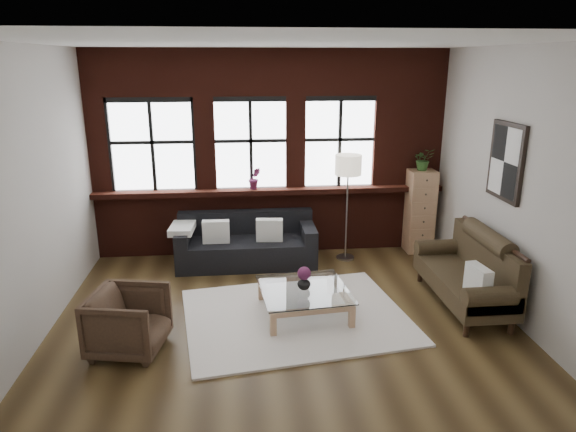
{
  "coord_description": "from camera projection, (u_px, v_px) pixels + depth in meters",
  "views": [
    {
      "loc": [
        -0.5,
        -5.52,
        3.03
      ],
      "look_at": [
        0.1,
        0.6,
        1.15
      ],
      "focal_mm": 32.0,
      "sensor_mm": 36.0,
      "label": 1
    }
  ],
  "objects": [
    {
      "name": "floor",
      "position": [
        285.0,
        322.0,
        6.19
      ],
      "size": [
        5.5,
        5.5,
        0.0
      ],
      "primitive_type": "plane",
      "color": "#3D2C16",
      "rests_on": "ground"
    },
    {
      "name": "ceiling",
      "position": [
        284.0,
        42.0,
        5.25
      ],
      "size": [
        5.5,
        5.5,
        0.0
      ],
      "primitive_type": "plane",
      "rotation": [
        3.14,
        0.0,
        0.0
      ],
      "color": "white",
      "rests_on": "ground"
    },
    {
      "name": "wall_back",
      "position": [
        270.0,
        154.0,
        8.1
      ],
      "size": [
        5.5,
        0.0,
        5.5
      ],
      "primitive_type": "plane",
      "rotation": [
        1.57,
        0.0,
        0.0
      ],
      "color": "#BAB5AD",
      "rests_on": "ground"
    },
    {
      "name": "wall_front",
      "position": [
        319.0,
        288.0,
        3.34
      ],
      "size": [
        5.5,
        0.0,
        5.5
      ],
      "primitive_type": "plane",
      "rotation": [
        -1.57,
        0.0,
        0.0
      ],
      "color": "#BAB5AD",
      "rests_on": "ground"
    },
    {
      "name": "wall_left",
      "position": [
        28.0,
        200.0,
        5.46
      ],
      "size": [
        0.0,
        5.0,
        5.0
      ],
      "primitive_type": "plane",
      "rotation": [
        1.57,
        0.0,
        1.57
      ],
      "color": "#BAB5AD",
      "rests_on": "ground"
    },
    {
      "name": "wall_right",
      "position": [
        519.0,
        188.0,
        5.98
      ],
      "size": [
        0.0,
        5.0,
        5.0
      ],
      "primitive_type": "plane",
      "rotation": [
        1.57,
        0.0,
        -1.57
      ],
      "color": "#BAB5AD",
      "rests_on": "ground"
    },
    {
      "name": "brick_backwall",
      "position": [
        270.0,
        155.0,
        8.04
      ],
      "size": [
        5.5,
        0.12,
        3.2
      ],
      "primitive_type": null,
      "color": "#42170F",
      "rests_on": "floor"
    },
    {
      "name": "sill_ledge",
      "position": [
        271.0,
        191.0,
        8.12
      ],
      "size": [
        5.5,
        0.3,
        0.08
      ],
      "primitive_type": "cube",
      "color": "#42170F",
      "rests_on": "brick_backwall"
    },
    {
      "name": "window_left",
      "position": [
        153.0,
        147.0,
        7.84
      ],
      "size": [
        1.38,
        0.1,
        1.5
      ],
      "primitive_type": null,
      "color": "black",
      "rests_on": "brick_backwall"
    },
    {
      "name": "window_mid",
      "position": [
        251.0,
        145.0,
        7.98
      ],
      "size": [
        1.38,
        0.1,
        1.5
      ],
      "primitive_type": null,
      "color": "black",
      "rests_on": "brick_backwall"
    },
    {
      "name": "window_right",
      "position": [
        339.0,
        144.0,
        8.11
      ],
      "size": [
        1.38,
        0.1,
        1.5
      ],
      "primitive_type": null,
      "color": "black",
      "rests_on": "brick_backwall"
    },
    {
      "name": "wall_poster",
      "position": [
        506.0,
        162.0,
        6.19
      ],
      "size": [
        0.05,
        0.74,
        0.94
      ],
      "primitive_type": null,
      "color": "black",
      "rests_on": "wall_right"
    },
    {
      "name": "shag_rug",
      "position": [
        296.0,
        316.0,
        6.29
      ],
      "size": [
        2.91,
        2.43,
        0.03
      ],
      "primitive_type": "cube",
      "rotation": [
        0.0,
        0.0,
        0.14
      ],
      "color": "white",
      "rests_on": "floor"
    },
    {
      "name": "dark_sofa",
      "position": [
        246.0,
        240.0,
        7.84
      ],
      "size": [
        2.1,
        0.85,
        0.76
      ],
      "primitive_type": null,
      "color": "black",
      "rests_on": "floor"
    },
    {
      "name": "pillow_a",
      "position": [
        216.0,
        232.0,
        7.65
      ],
      "size": [
        0.4,
        0.14,
        0.34
      ],
      "primitive_type": "cube",
      "rotation": [
        0.0,
        0.0,
        -0.0
      ],
      "color": "white",
      "rests_on": "dark_sofa"
    },
    {
      "name": "pillow_b",
      "position": [
        269.0,
        230.0,
        7.73
      ],
      "size": [
        0.41,
        0.17,
        0.34
      ],
      "primitive_type": "cube",
      "rotation": [
        0.0,
        0.0,
        -0.08
      ],
      "color": "white",
      "rests_on": "dark_sofa"
    },
    {
      "name": "vintage_settee",
      "position": [
        464.0,
        270.0,
        6.48
      ],
      "size": [
        0.79,
        1.79,
        0.95
      ],
      "primitive_type": null,
      "color": "#332817",
      "rests_on": "floor"
    },
    {
      "name": "pillow_settee",
      "position": [
        478.0,
        280.0,
        5.92
      ],
      "size": [
        0.18,
        0.39,
        0.34
      ],
      "primitive_type": "cube",
      "rotation": [
        0.0,
        0.0,
        0.12
      ],
      "color": "white",
      "rests_on": "vintage_settee"
    },
    {
      "name": "armchair",
      "position": [
        129.0,
        322.0,
        5.48
      ],
      "size": [
        0.89,
        0.87,
        0.69
      ],
      "primitive_type": "imported",
      "rotation": [
        0.0,
        0.0,
        1.38
      ],
      "color": "#3D2B1E",
      "rests_on": "floor"
    },
    {
      "name": "coffee_table",
      "position": [
        304.0,
        302.0,
        6.32
      ],
      "size": [
        1.15,
        1.15,
        0.35
      ],
      "primitive_type": null,
      "rotation": [
        0.0,
        0.0,
        0.1
      ],
      "color": "tan",
      "rests_on": "shag_rug"
    },
    {
      "name": "vase",
      "position": [
        304.0,
        282.0,
        6.25
      ],
      "size": [
        0.18,
        0.18,
        0.17
      ],
      "primitive_type": "imported",
      "rotation": [
        0.0,
        0.0,
        0.07
      ],
      "color": "#B2B2B2",
      "rests_on": "coffee_table"
    },
    {
      "name": "flowers",
      "position": [
        304.0,
        273.0,
        6.21
      ],
      "size": [
        0.17,
        0.17,
        0.17
      ],
      "primitive_type": "sphere",
      "color": "#6D2552",
      "rests_on": "vase"
    },
    {
      "name": "drawer_chest",
      "position": [
        419.0,
        211.0,
        8.32
      ],
      "size": [
        0.42,
        0.42,
        1.35
      ],
      "primitive_type": "cube",
      "color": "tan",
      "rests_on": "floor"
    },
    {
      "name": "potted_plant_top",
      "position": [
        423.0,
        159.0,
        8.08
      ],
      "size": [
        0.32,
        0.28,
        0.35
      ],
      "primitive_type": "imported",
      "rotation": [
        0.0,
        0.0,
        0.03
      ],
      "color": "#2D5923",
      "rests_on": "drawer_chest"
    },
    {
      "name": "floor_lamp",
      "position": [
        347.0,
        204.0,
        7.9
      ],
      "size": [
        0.4,
        0.4,
        1.81
      ],
      "primitive_type": null,
      "color": "#A5A5A8",
      "rests_on": "floor"
    },
    {
      "name": "sill_plant",
      "position": [
        255.0,
        178.0,
        8.0
      ],
      "size": [
        0.22,
        0.19,
        0.35
      ],
      "primitive_type": "imported",
      "rotation": [
        0.0,
        0.0,
        0.18
      ],
      "color": "#6D2552",
      "rests_on": "sill_ledge"
    }
  ]
}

